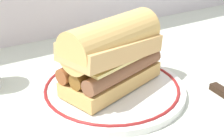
# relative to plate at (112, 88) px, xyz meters

# --- Properties ---
(ground_plane) EXTENTS (1.50, 1.50, 0.00)m
(ground_plane) POSITION_rel_plate_xyz_m (-0.01, -0.01, -0.01)
(ground_plane) COLOR beige
(plate) EXTENTS (0.26, 0.26, 0.01)m
(plate) POSITION_rel_plate_xyz_m (0.00, 0.00, 0.00)
(plate) COLOR white
(plate) RESTS_ON ground_plane
(sausage_sandwich) EXTENTS (0.20, 0.13, 0.12)m
(sausage_sandwich) POSITION_rel_plate_xyz_m (-0.00, 0.00, 0.07)
(sausage_sandwich) COLOR #DCAE61
(sausage_sandwich) RESTS_ON plate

